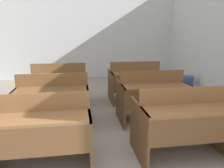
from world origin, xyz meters
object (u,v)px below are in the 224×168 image
object	(u,v)px
bench_front_left	(40,131)
bench_second_left	(53,100)
bench_front_right	(183,121)
bench_second_right	(152,95)
bench_third_right	(135,81)
wastepaper_bin	(188,82)
bench_third_left	(59,83)

from	to	relation	value
bench_front_left	bench_second_left	bearing A→B (deg)	88.68
bench_second_left	bench_front_right	bearing A→B (deg)	-34.63
bench_second_left	bench_second_right	distance (m)	1.63
bench_second_left	bench_third_right	world-z (taller)	same
bench_front_right	bench_second_left	bearing A→B (deg)	145.37
bench_second_left	wastepaper_bin	bearing A→B (deg)	30.80
bench_second_right	wastepaper_bin	size ratio (longest dim) A/B	3.23
bench_front_left	bench_second_left	size ratio (longest dim) A/B	1.00
bench_second_right	bench_third_left	world-z (taller)	same
bench_front_right	bench_third_right	size ratio (longest dim) A/B	1.00
bench_front_right	wastepaper_bin	world-z (taller)	bench_front_right
bench_second_left	bench_third_left	bearing A→B (deg)	89.64
bench_second_right	bench_third_left	xyz separation A→B (m)	(-1.62, 1.12, 0.00)
bench_front_left	wastepaper_bin	xyz separation A→B (m)	(3.38, 3.12, -0.29)
bench_second_left	bench_third_left	distance (m)	1.13
bench_second_right	bench_third_right	xyz separation A→B (m)	(0.01, 1.14, 0.00)
bench_second_right	bench_second_left	bearing A→B (deg)	-179.78
bench_third_left	wastepaper_bin	bearing A→B (deg)	14.53
bench_second_left	wastepaper_bin	xyz separation A→B (m)	(3.35, 2.00, -0.29)
bench_front_left	bench_second_left	xyz separation A→B (m)	(0.03, 1.12, 0.00)
bench_second_right	bench_front_right	bearing A→B (deg)	-89.69
bench_front_right	bench_third_left	world-z (taller)	same
bench_second_right	bench_third_right	size ratio (longest dim) A/B	1.00
bench_front_left	wastepaper_bin	bearing A→B (deg)	42.76
bench_second_left	bench_third_right	size ratio (longest dim) A/B	1.00
bench_front_left	bench_third_right	distance (m)	2.81
bench_front_left	bench_second_right	size ratio (longest dim) A/B	1.00
bench_third_right	bench_front_left	bearing A→B (deg)	-126.30
bench_front_left	bench_third_left	bearing A→B (deg)	89.16
bench_third_right	wastepaper_bin	bearing A→B (deg)	26.57
bench_front_left	bench_front_right	distance (m)	1.66
bench_front_left	bench_second_right	distance (m)	2.01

